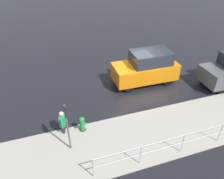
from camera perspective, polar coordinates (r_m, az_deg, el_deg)
name	(u,v)px	position (r m, az deg, el deg)	size (l,w,h in m)	color
ground_plane	(135,84)	(13.77, 6.00, 1.43)	(60.00, 60.00, 0.00)	black
kerb_strip	(170,129)	(10.92, 14.92, -9.96)	(24.00, 3.20, 0.04)	gray
moving_hatchback	(146,68)	(13.56, 8.98, 5.66)	(3.94, 1.78, 2.06)	orange
fire_hydrant	(82,124)	(10.35, -7.80, -8.93)	(0.42, 0.31, 0.80)	#197A2D
pedestrian	(62,121)	(10.24, -12.82, -8.04)	(0.31, 0.56, 1.22)	#1E8C4C
metal_railing	(203,135)	(10.08, 22.66, -10.83)	(9.53, 0.04, 1.05)	#B7BABF
sign_post	(67,122)	(8.82, -11.73, -8.20)	(0.07, 0.44, 2.40)	#4C4C51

